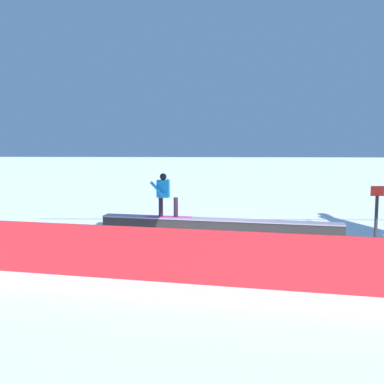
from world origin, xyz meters
The scene contains 5 objects.
ground_plane centered at (0.00, 0.00, 0.00)m, with size 120.00×120.00×0.00m, color white.
grind_box centered at (0.00, 0.00, 0.31)m, with size 7.56×1.89×0.68m.
snowboarder centered at (1.72, -0.31, 1.44)m, with size 1.52×0.42×1.41m.
safety_fence centered at (0.00, 4.55, 0.62)m, with size 12.24×0.06×1.23m, color red.
trail_marker centered at (-4.76, 0.32, 0.95)m, with size 0.40×0.10×1.77m.
Camera 1 is at (0.30, 14.49, 3.25)m, focal length 43.84 mm.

